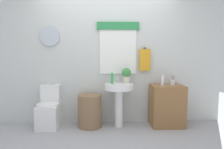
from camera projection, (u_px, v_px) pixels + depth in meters
The scene contains 11 objects.
ground_plane at pixel (109, 148), 2.83m from camera, with size 8.00×8.00×0.00m, color #A3A3A8.
back_wall at pixel (107, 55), 3.84m from camera, with size 4.40×0.18×2.60m.
toilet at pixel (49, 111), 3.63m from camera, with size 0.38×0.51×0.77m.
laundry_hamper at pixel (90, 111), 3.63m from camera, with size 0.42×0.42×0.59m, color #846647.
pedestal_sink at pixel (119, 94), 3.62m from camera, with size 0.52×0.52×0.78m.
faucet at pixel (118, 80), 3.72m from camera, with size 0.03×0.03×0.10m, color silver.
wooden_cabinet at pixel (167, 106), 3.68m from camera, with size 0.58×0.44×0.75m, color olive.
soap_bottle at pixel (112, 78), 3.64m from camera, with size 0.05×0.05×0.20m, color green.
potted_plant at pixel (126, 75), 3.65m from camera, with size 0.17×0.17×0.28m.
lotion_bottle at pixel (163, 80), 3.59m from camera, with size 0.05×0.05×0.19m, color white.
toothbrush_cup at pixel (173, 82), 3.66m from camera, with size 0.08×0.08×0.19m.
Camera 1 is at (-0.07, -2.71, 1.32)m, focal length 32.36 mm.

